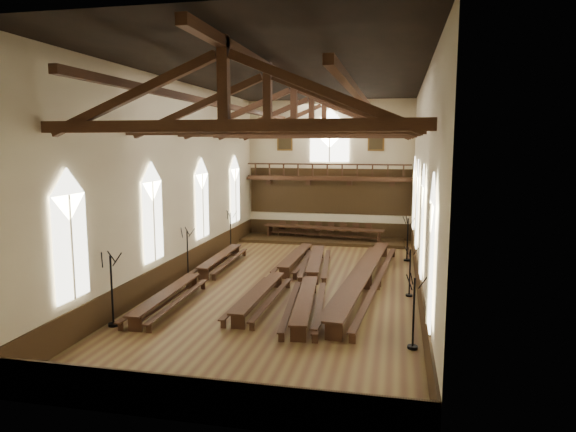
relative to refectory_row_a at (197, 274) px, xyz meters
name	(u,v)px	position (x,y,z in m)	size (l,w,h in m)	color
ground	(294,284)	(4.65, 1.01, -0.50)	(26.00, 26.00, 0.00)	brown
room_walls	(294,153)	(4.65, 1.01, 5.96)	(26.00, 26.00, 26.00)	beige
wainscot_band	(294,272)	(4.65, 1.01, 0.10)	(12.00, 26.00, 1.20)	#382310
side_windows	(294,209)	(4.65, 1.01, 3.24)	(11.85, 19.80, 4.50)	white
end_window	(330,139)	(4.65, 13.90, 6.73)	(2.80, 0.12, 3.80)	white
minstrels_gallery	(329,185)	(4.65, 13.67, 3.41)	(11.80, 1.24, 3.70)	#3C2313
portraits	(330,141)	(4.65, 13.90, 6.60)	(7.75, 0.09, 1.45)	brown
roof_trusses	(294,115)	(4.65, 1.01, 7.72)	(11.70, 25.70, 2.80)	#3C2313
refectory_row_a	(197,274)	(0.00, 0.00, 0.00)	(1.57, 13.80, 0.68)	#3C2313
refectory_row_b	(280,273)	(3.96, 1.07, 0.00)	(1.50, 13.79, 0.68)	#3C2313
refectory_row_c	(311,278)	(5.59, 0.40, 0.02)	(2.10, 14.15, 0.71)	#3C2313
refectory_row_d	(365,275)	(8.12, 1.18, 0.09)	(2.27, 15.04, 0.81)	#3C2313
dais	(322,240)	(4.42, 12.41, -0.39)	(11.40, 3.13, 0.21)	#382310
high_table	(323,229)	(4.42, 12.41, 0.40)	(8.71, 2.12, 0.81)	#3C2313
high_chairs	(324,229)	(4.42, 13.25, 0.29)	(6.79, 0.50, 1.05)	#3C2313
candelabrum_left_near	(113,304)	(-0.90, -6.20, 0.38)	(0.82, 0.88, 2.90)	black
candelabrum_left_mid	(188,263)	(-0.90, 0.95, 0.32)	(0.77, 0.81, 2.67)	black
candelabrum_left_far	(231,239)	(-0.90, 7.88, 0.30)	(0.76, 0.80, 2.64)	black
candelabrum_right_near	(413,326)	(10.20, -6.03, 0.29)	(0.75, 0.79, 2.61)	black
candelabrum_right_mid	(410,281)	(10.20, 0.12, 0.20)	(0.68, 0.68, 2.31)	black
candelabrum_right_far	(407,247)	(10.20, 7.38, 0.33)	(0.80, 0.81, 2.71)	black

